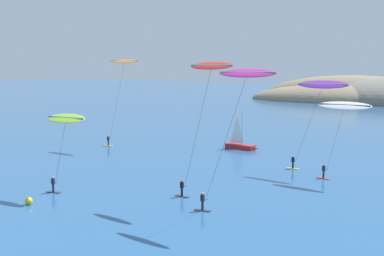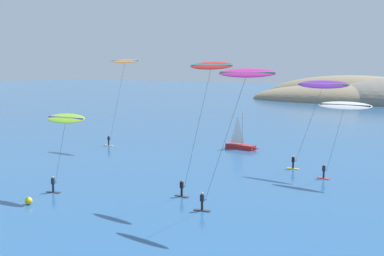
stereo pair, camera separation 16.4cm
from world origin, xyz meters
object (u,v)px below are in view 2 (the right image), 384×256
at_px(sailboat_near, 242,145).
at_px(kitesurfer_orange, 124,68).
at_px(kitesurfer_red, 208,78).
at_px(kitesurfer_purple, 321,90).
at_px(marker_buoy, 29,201).
at_px(kitesurfer_lime, 65,124).
at_px(kitesurfer_magenta, 243,85).
at_px(kitesurfer_white, 343,110).

distance_m(sailboat_near, kitesurfer_orange, 21.85).
bearing_deg(kitesurfer_red, kitesurfer_purple, 75.24).
bearing_deg(marker_buoy, kitesurfer_purple, 56.35).
xyz_separation_m(sailboat_near, kitesurfer_lime, (-2.87, -33.23, 6.56)).
height_order(sailboat_near, kitesurfer_magenta, kitesurfer_magenta).
distance_m(kitesurfer_white, kitesurfer_red, 17.70).
height_order(kitesurfer_lime, kitesurfer_red, kitesurfer_red).
bearing_deg(marker_buoy, kitesurfer_red, 35.12).
relative_size(kitesurfer_magenta, kitesurfer_lime, 1.55).
xyz_separation_m(kitesurfer_magenta, kitesurfer_orange, (-31.43, 22.03, 1.19)).
relative_size(sailboat_near, kitesurfer_red, 0.45).
relative_size(kitesurfer_lime, kitesurfer_purple, 0.73).
distance_m(sailboat_near, kitesurfer_lime, 33.99).
relative_size(kitesurfer_white, kitesurfer_orange, 0.65).
xyz_separation_m(sailboat_near, kitesurfer_white, (18.61, -12.65, 7.37)).
relative_size(kitesurfer_purple, kitesurfer_orange, 0.81).
xyz_separation_m(kitesurfer_magenta, kitesurfer_red, (-5.02, 3.01, 0.43)).
height_order(kitesurfer_purple, kitesurfer_red, kitesurfer_red).
bearing_deg(kitesurfer_magenta, kitesurfer_red, 149.08).
bearing_deg(sailboat_near, kitesurfer_magenta, -63.53).
bearing_deg(kitesurfer_red, kitesurfer_white, 61.46).
xyz_separation_m(kitesurfer_lime, kitesurfer_orange, (-13.20, 24.41, 5.34)).
xyz_separation_m(kitesurfer_purple, marker_buoy, (-18.53, -27.84, -9.67)).
distance_m(kitesurfer_lime, kitesurfer_red, 14.98).
bearing_deg(sailboat_near, kitesurfer_purple, -32.58).
relative_size(kitesurfer_white, marker_buoy, 12.83).
bearing_deg(sailboat_near, kitesurfer_orange, -151.24).
bearing_deg(kitesurfer_magenta, sailboat_near, 116.47).
bearing_deg(kitesurfer_purple, marker_buoy, -123.65).
relative_size(kitesurfer_red, marker_buoy, 19.00).
distance_m(sailboat_near, kitesurfer_purple, 20.26).
height_order(kitesurfer_magenta, kitesurfer_red, kitesurfer_red).
distance_m(kitesurfer_red, kitesurfer_orange, 32.55).
bearing_deg(kitesurfer_purple, kitesurfer_red, -104.76).
relative_size(sailboat_near, kitesurfer_purple, 0.53).
distance_m(kitesurfer_magenta, kitesurfer_white, 18.78).
xyz_separation_m(kitesurfer_magenta, marker_buoy, (-18.76, -6.66, -10.99)).
bearing_deg(marker_buoy, kitesurfer_white, 48.48).
height_order(kitesurfer_purple, marker_buoy, kitesurfer_purple).
distance_m(kitesurfer_lime, kitesurfer_orange, 28.25).
bearing_deg(kitesurfer_magenta, kitesurfer_orange, 144.98).
height_order(kitesurfer_lime, marker_buoy, kitesurfer_lime).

